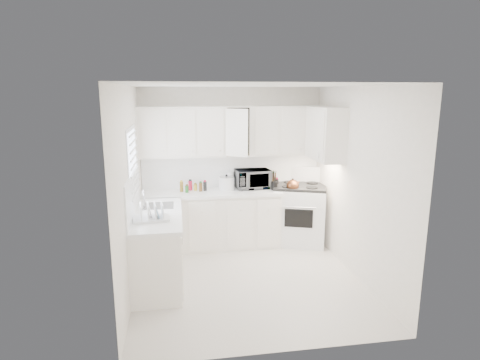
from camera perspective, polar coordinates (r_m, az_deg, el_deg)
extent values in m
plane|color=silver|center=(5.66, 1.14, -13.98)|extent=(3.20, 3.20, 0.00)
plane|color=white|center=(5.08, 1.27, 13.33)|extent=(3.20, 3.20, 0.00)
plane|color=white|center=(6.77, -1.19, 2.02)|extent=(3.00, 0.00, 3.00)
plane|color=white|center=(3.72, 5.58, -6.74)|extent=(3.00, 0.00, 3.00)
plane|color=white|center=(5.18, -15.38, -1.65)|extent=(0.00, 3.20, 3.20)
plane|color=white|center=(5.67, 16.28, -0.49)|extent=(0.00, 3.20, 3.20)
cube|color=white|center=(6.50, -4.21, -1.82)|extent=(2.24, 0.64, 0.05)
cube|color=white|center=(5.44, -11.68, -4.88)|extent=(0.64, 1.62, 0.05)
cube|color=white|center=(6.77, -1.18, 1.38)|extent=(2.98, 0.02, 0.55)
cube|color=white|center=(5.39, -15.00, -1.91)|extent=(0.02, 1.60, 0.55)
imported|color=gray|center=(6.66, 1.81, 0.45)|extent=(0.59, 0.37, 0.38)
cylinder|color=white|center=(6.69, -1.39, 0.02)|extent=(0.12, 0.12, 0.27)
cylinder|color=brown|center=(6.59, -8.31, -0.92)|extent=(0.06, 0.06, 0.13)
cylinder|color=#206224|center=(6.50, -7.64, -1.08)|extent=(0.06, 0.06, 0.13)
cylinder|color=red|center=(6.59, -7.01, -0.88)|extent=(0.06, 0.06, 0.13)
cylinder|color=gold|center=(6.51, -6.32, -1.04)|extent=(0.06, 0.06, 0.13)
cylinder|color=brown|center=(6.60, -5.70, -0.83)|extent=(0.06, 0.06, 0.13)
cylinder|color=black|center=(6.52, -5.00, -0.99)|extent=(0.06, 0.06, 0.13)
cylinder|color=red|center=(6.78, 3.84, -0.17)|extent=(0.06, 0.06, 0.19)
cylinder|color=gold|center=(6.74, 4.41, -0.27)|extent=(0.06, 0.06, 0.19)
cylinder|color=brown|center=(6.81, 4.74, -0.14)|extent=(0.06, 0.06, 0.19)
cylinder|color=black|center=(6.77, 5.31, -0.24)|extent=(0.06, 0.06, 0.19)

